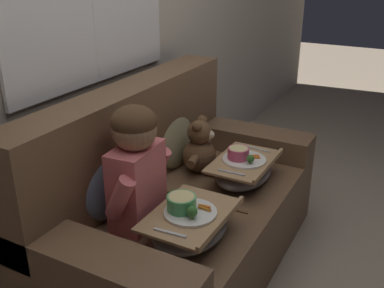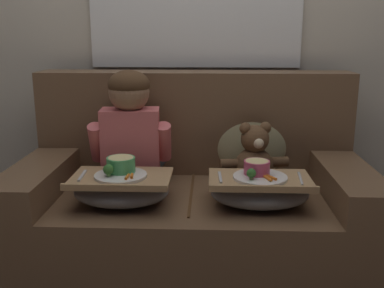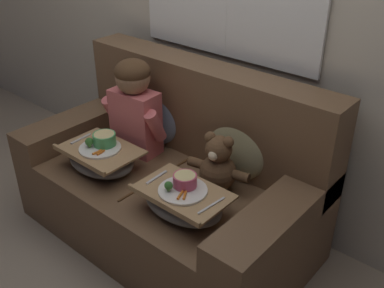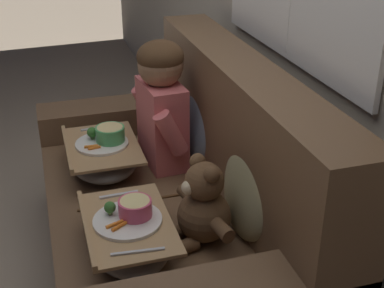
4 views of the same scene
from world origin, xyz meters
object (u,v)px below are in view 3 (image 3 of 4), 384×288
(lap_tray_child, at_px, (101,157))
(throw_pillow_behind_child, at_px, (157,112))
(throw_pillow_behind_teddy, at_px, (239,144))
(child_figure, at_px, (134,103))
(couch, at_px, (174,181))
(lap_tray_teddy, at_px, (183,200))
(teddy_bear, at_px, (218,166))

(lap_tray_child, bearing_deg, throw_pillow_behind_child, 89.91)
(throw_pillow_behind_teddy, xyz_separation_m, lap_tray_child, (-0.61, -0.45, -0.12))
(child_figure, relative_size, lap_tray_child, 1.30)
(couch, distance_m, lap_tray_teddy, 0.43)
(child_figure, distance_m, teddy_bear, 0.64)
(throw_pillow_behind_child, distance_m, child_figure, 0.21)
(throw_pillow_behind_child, xyz_separation_m, lap_tray_teddy, (0.61, -0.45, -0.12))
(couch, relative_size, teddy_bear, 4.79)
(teddy_bear, distance_m, lap_tray_child, 0.67)
(couch, bearing_deg, throw_pillow_behind_teddy, 31.01)
(throw_pillow_behind_child, xyz_separation_m, throw_pillow_behind_teddy, (0.61, 0.00, 0.00))
(teddy_bear, height_order, lap_tray_teddy, teddy_bear)
(throw_pillow_behind_child, height_order, child_figure, child_figure)
(lap_tray_child, height_order, lap_tray_teddy, lap_tray_child)
(lap_tray_teddy, bearing_deg, couch, 139.18)
(teddy_bear, bearing_deg, lap_tray_teddy, -90.36)
(throw_pillow_behind_teddy, height_order, lap_tray_teddy, throw_pillow_behind_teddy)
(couch, height_order, child_figure, child_figure)
(couch, xyz_separation_m, lap_tray_child, (-0.31, -0.26, 0.16))
(couch, distance_m, throw_pillow_behind_teddy, 0.46)
(lap_tray_child, bearing_deg, throw_pillow_behind_teddy, 36.08)
(teddy_bear, bearing_deg, couch, -179.05)
(throw_pillow_behind_teddy, relative_size, lap_tray_teddy, 0.92)
(couch, distance_m, child_figure, 0.51)
(couch, distance_m, teddy_bear, 0.38)
(couch, bearing_deg, throw_pillow_behind_child, 148.99)
(child_figure, bearing_deg, teddy_bear, -0.31)
(couch, bearing_deg, teddy_bear, 0.95)
(lap_tray_child, bearing_deg, child_figure, 89.84)
(throw_pillow_behind_child, distance_m, lap_tray_child, 0.46)
(throw_pillow_behind_teddy, distance_m, child_figure, 0.65)
(throw_pillow_behind_teddy, xyz_separation_m, child_figure, (-0.61, -0.18, 0.12))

